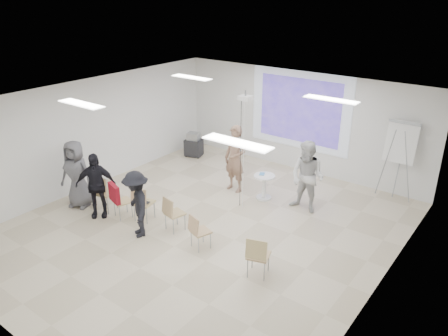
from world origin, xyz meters
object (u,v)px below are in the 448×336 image
Objects in this scene: chair_left_mid at (119,199)px; audience_outer at (76,170)px; laptop at (144,201)px; player_right at (308,174)px; chair_center at (172,211)px; chair_right_inner at (198,229)px; chair_right_far at (258,254)px; pedestal_table at (264,185)px; flipchart_easel at (401,143)px; audience_left at (95,181)px; player_left at (235,155)px; av_cart at (194,145)px; audience_mid at (136,200)px; chair_left_inner at (142,201)px; chair_far_left at (103,191)px.

audience_outer reaches higher than chair_left_mid.
player_right is at bearing -149.51° from laptop.
laptop is at bearing -167.07° from chair_center.
chair_right_far reaches higher than chair_right_inner.
chair_right_inner is (0.16, -2.88, 0.09)m from pedestal_table.
flipchart_easel is at bearing 60.59° from chair_right_far.
player_left is at bearing 18.49° from audience_left.
flipchart_easel reaches higher than player_right.
chair_right_far reaches higher than chair_left_mid.
pedestal_table is at bearing 7.92° from audience_left.
player_left is at bearing 83.85° from chair_left_mid.
chair_right_far is at bearing -55.38° from av_cart.
player_left is at bearing 129.03° from chair_right_inner.
chair_right_inner is 0.38× the size of flipchart_easel.
av_cart is (-5.23, 4.19, -0.15)m from chair_right_far.
player_right is 2.39× the size of chair_center.
pedestal_table is 3.41m from chair_right_far.
audience_mid reaches higher than chair_center.
chair_center is at bearing -7.85° from audience_outer.
audience_outer is (-1.86, -0.51, 0.50)m from laptop.
chair_right_inner is at bearing -16.68° from chair_left_inner.
player_right is (1.18, 0.06, 0.63)m from pedestal_table.
player_right is at bearing -127.76° from flipchart_easel.
chair_left_inner reaches higher than chair_center.
chair_right_inner is 1.55m from audience_mid.
flipchart_easel is at bearing 21.44° from audience_outer.
laptop is 2.00m from audience_outer.
chair_far_left is 2.93× the size of laptop.
chair_center is 0.86m from audience_mid.
chair_center reaches higher than chair_right_inner.
pedestal_table is at bearing 7.84° from player_left.
chair_left_mid is 1.06m from audience_mid.
audience_left is (-0.51, -0.26, 0.44)m from chair_left_mid.
player_left is 2.48× the size of chair_center.
chair_right_inner is 1.00× the size of av_cart.
chair_left_inner is (-2.86, -2.83, -0.48)m from player_right.
audience_mid is (-1.44, -0.38, 0.41)m from chair_right_inner.
chair_right_far is (1.70, -2.95, 0.14)m from pedestal_table.
chair_right_far reaches higher than pedestal_table.
player_right is 3.09m from chair_right_far.
player_right is at bearing 3.08° from pedestal_table.
audience_outer reaches higher than pedestal_table.
chair_left_mid is 1.47m from chair_center.
pedestal_table is 2.78m from chair_center.
chair_far_left is (-3.99, -3.08, -0.44)m from player_right.
audience_left reaches higher than chair_center.
player_right reaches higher than av_cart.
chair_center is at bearing -82.11° from player_left.
player_right is 2.52× the size of av_cart.
chair_far_left is at bearing -157.59° from chair_center.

